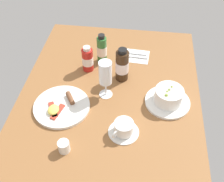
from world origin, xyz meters
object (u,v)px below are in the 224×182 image
object	(u,v)px
wine_glass	(105,74)
sauce_bottle_green	(102,50)
creamer_jug	(64,146)
sauce_bottle_brown	(122,66)
cutlery_setting	(132,55)
coffee_cup	(124,128)
sauce_bottle_red	(88,59)
porridge_bowl	(168,97)
breakfast_plate	(61,106)

from	to	relation	value
wine_glass	sauce_bottle_green	distance (cm)	25.38
creamer_jug	sauce_bottle_brown	xyz separation A→B (cm)	(44.11, -17.84, 5.50)
cutlery_setting	coffee_cup	size ratio (longest dim) A/B	1.41
sauce_bottle_brown	sauce_bottle_red	world-z (taller)	sauce_bottle_brown
porridge_bowl	cutlery_setting	bearing A→B (deg)	29.85
cutlery_setting	sauce_bottle_brown	size ratio (longest dim) A/B	1.02
porridge_bowl	sauce_bottle_red	world-z (taller)	sauce_bottle_red
coffee_cup	sauce_bottle_red	bearing A→B (deg)	30.23
sauce_bottle_green	sauce_bottle_red	distance (cm)	9.68
coffee_cup	wine_glass	distance (cm)	25.07
porridge_bowl	sauce_bottle_green	bearing A→B (deg)	52.60
creamer_jug	wine_glass	xyz separation A→B (cm)	(31.94, -11.63, 10.08)
creamer_jug	sauce_bottle_green	distance (cm)	56.71
breakfast_plate	cutlery_setting	bearing A→B (deg)	-34.63
cutlery_setting	coffee_cup	bearing A→B (deg)	-179.65
creamer_jug	porridge_bowl	bearing A→B (deg)	-53.01
cutlery_setting	coffee_cup	xyz separation A→B (cm)	(-51.18, -0.32, 2.62)
creamer_jug	sauce_bottle_red	bearing A→B (deg)	-0.16
sauce_bottle_red	breakfast_plate	bearing A→B (deg)	165.70
sauce_bottle_green	sauce_bottle_red	size ratio (longest dim) A/B	1.18
sauce_bottle_green	cutlery_setting	bearing A→B (deg)	-67.73
sauce_bottle_brown	sauce_bottle_red	xyz separation A→B (cm)	(4.60, 17.71, -1.82)
wine_glass	sauce_bottle_brown	world-z (taller)	wine_glass
sauce_bottle_green	breakfast_plate	xyz separation A→B (cm)	(-34.93, 13.07, -6.53)
porridge_bowl	wine_glass	xyz separation A→B (cm)	(1.72, 28.49, 8.88)
creamer_jug	breakfast_plate	distance (cm)	22.39
sauce_bottle_green	sauce_bottle_red	world-z (taller)	sauce_bottle_green
coffee_cup	breakfast_plate	world-z (taller)	coffee_cup
porridge_bowl	sauce_bottle_red	size ratio (longest dim) A/B	1.46
coffee_cup	sauce_bottle_brown	xyz separation A→B (cm)	(32.82, 4.09, 5.23)
wine_glass	breakfast_plate	distance (cm)	24.42
wine_glass	breakfast_plate	size ratio (longest dim) A/B	0.77
porridge_bowl	sauce_bottle_green	size ratio (longest dim) A/B	1.24
porridge_bowl	sauce_bottle_green	xyz separation A→B (cm)	(25.94, 33.93, 3.61)
wine_glass	sauce_bottle_brown	xyz separation A→B (cm)	(12.17, -6.21, -4.59)
porridge_bowl	sauce_bottle_green	distance (cm)	42.86
wine_glass	sauce_bottle_brown	size ratio (longest dim) A/B	1.09
cutlery_setting	breakfast_plate	xyz separation A→B (cm)	(-41.24, 28.48, 0.64)
coffee_cup	sauce_bottle_red	size ratio (longest dim) A/B	0.92
cutlery_setting	sauce_bottle_brown	distance (cm)	20.33
porridge_bowl	coffee_cup	world-z (taller)	porridge_bowl
cutlery_setting	breakfast_plate	size ratio (longest dim) A/B	0.71
coffee_cup	sauce_bottle_green	distance (cm)	47.77
wine_glass	sauce_bottle_green	xyz separation A→B (cm)	(24.23, 5.43, -5.27)
creamer_jug	breakfast_plate	bearing A→B (deg)	17.92
coffee_cup	cutlery_setting	bearing A→B (deg)	0.35
porridge_bowl	sauce_bottle_brown	size ratio (longest dim) A/B	1.15
sauce_bottle_brown	creamer_jug	bearing A→B (deg)	157.98
cutlery_setting	sauce_bottle_red	world-z (taller)	sauce_bottle_red
cutlery_setting	sauce_bottle_green	world-z (taller)	sauce_bottle_green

